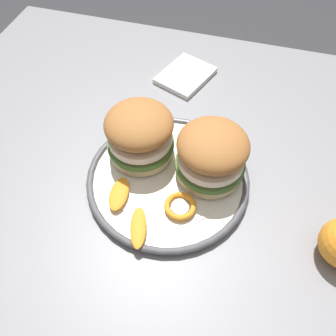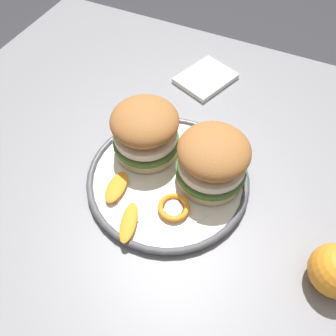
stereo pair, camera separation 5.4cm
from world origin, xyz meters
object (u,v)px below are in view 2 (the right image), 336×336
dining_table (181,211)px  sandwich_half_left (145,130)px  dinner_plate (168,178)px  sandwich_half_right (212,159)px

dining_table → sandwich_half_left: bearing=160.4°
dining_table → dinner_plate: size_ratio=3.96×
dinner_plate → sandwich_half_left: (-0.06, 0.04, 0.06)m
dinner_plate → sandwich_half_right: 0.09m
dining_table → sandwich_half_left: sandwich_half_left is taller
dinner_plate → sandwich_half_right: (0.07, 0.03, 0.06)m
dinner_plate → sandwich_half_left: sandwich_half_left is taller
dining_table → dinner_plate: dinner_plate is taller
dining_table → sandwich_half_right: (0.04, 0.02, 0.17)m
sandwich_half_left → sandwich_half_right: 0.13m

